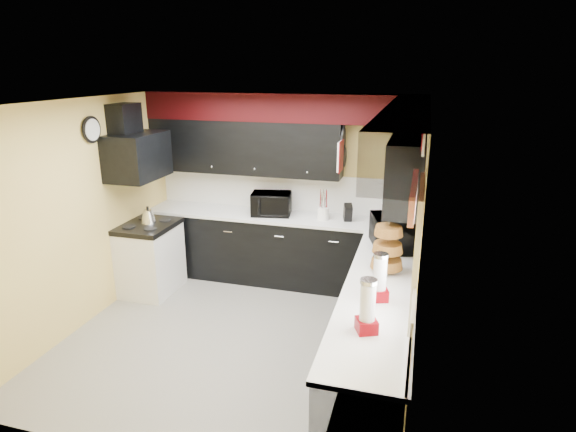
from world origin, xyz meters
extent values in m
plane|color=gray|center=(0.00, 0.00, 0.00)|extent=(3.60, 3.60, 0.00)
cube|color=#E0C666|center=(0.00, 1.80, 1.25)|extent=(3.60, 0.06, 2.50)
cube|color=#E0C666|center=(1.80, 0.00, 1.25)|extent=(0.06, 3.60, 2.50)
cube|color=#E0C666|center=(-1.80, 0.00, 1.25)|extent=(0.06, 3.60, 2.50)
cube|color=white|center=(0.00, 0.00, 2.50)|extent=(3.60, 3.60, 0.06)
cube|color=black|center=(0.00, 1.50, 0.45)|extent=(3.60, 0.60, 0.90)
cube|color=black|center=(1.50, -0.30, 0.45)|extent=(0.60, 3.00, 0.90)
cube|color=white|center=(0.00, 1.50, 0.92)|extent=(3.62, 0.64, 0.04)
cube|color=white|center=(1.50, -0.30, 0.92)|extent=(0.64, 3.02, 0.04)
cube|color=white|center=(0.00, 1.79, 1.19)|extent=(3.60, 0.02, 0.50)
cube|color=white|center=(1.79, 0.00, 1.19)|extent=(0.02, 3.60, 0.50)
cube|color=black|center=(-0.50, 1.62, 1.80)|extent=(2.60, 0.35, 0.70)
cube|color=black|center=(1.62, 0.90, 1.80)|extent=(0.35, 1.80, 0.70)
cube|color=black|center=(0.00, 1.62, 2.33)|extent=(3.60, 0.36, 0.35)
cube|color=black|center=(1.62, -0.18, 2.33)|extent=(0.36, 3.24, 0.35)
cube|color=white|center=(-1.50, 0.75, 0.43)|extent=(0.60, 0.75, 0.86)
cube|color=black|center=(-1.50, 0.75, 0.89)|extent=(0.62, 0.77, 0.06)
cube|color=black|center=(-1.55, 0.75, 1.78)|extent=(0.50, 0.78, 0.55)
cube|color=black|center=(-1.68, 0.75, 2.20)|extent=(0.24, 0.40, 0.40)
cube|color=red|center=(1.73, -0.90, 1.95)|extent=(0.04, 0.88, 0.20)
cube|color=white|center=(0.83, 1.30, 1.80)|extent=(0.03, 0.26, 0.35)
imported|color=black|center=(-0.10, 1.49, 1.09)|extent=(0.57, 0.50, 0.29)
imported|color=black|center=(1.53, 0.70, 1.11)|extent=(0.57, 0.69, 0.33)
cylinder|color=white|center=(0.61, 1.47, 1.02)|extent=(0.20, 0.20, 0.16)
cube|color=black|center=(0.92, 1.49, 1.05)|extent=(0.13, 0.16, 0.22)
camera|label=1|loc=(1.77, -4.30, 2.83)|focal=30.00mm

